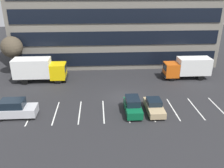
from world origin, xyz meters
TOP-DOWN VIEW (x-y plane):
  - ground_plane at (0.00, 0.00)m, footprint 120.00×120.00m
  - office_building at (0.00, 17.95)m, footprint 36.05×13.95m
  - lot_markings at (0.00, -3.62)m, footprint 22.54×5.40m
  - box_truck_yellow at (-12.28, 6.34)m, footprint 7.90×2.62m
  - box_truck_orange at (10.81, 6.21)m, footprint 7.28×2.41m
  - suv_forest at (0.58, -4.15)m, footprint 1.76×4.15m
  - sedan_tan at (3.11, -4.08)m, footprint 1.80×4.30m
  - suv_silver at (-12.74, -4.22)m, footprint 4.65×1.97m
  - bare_tree at (-17.00, 9.71)m, footprint 3.40×3.40m

SIDE VIEW (x-z plane):
  - ground_plane at x=0.00m, z-range 0.00..0.00m
  - lot_markings at x=0.00m, z-range 0.00..0.01m
  - sedan_tan at x=3.11m, z-range -0.04..1.50m
  - suv_forest at x=0.58m, z-range -0.03..1.84m
  - suv_silver at x=-12.74m, z-range -0.04..2.07m
  - box_truck_orange at x=10.81m, z-range 0.21..3.59m
  - box_truck_yellow at x=-12.28m, z-range 0.23..3.89m
  - bare_tree at x=-17.00m, z-range 1.47..7.85m
  - office_building at x=0.00m, z-range 0.00..18.00m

